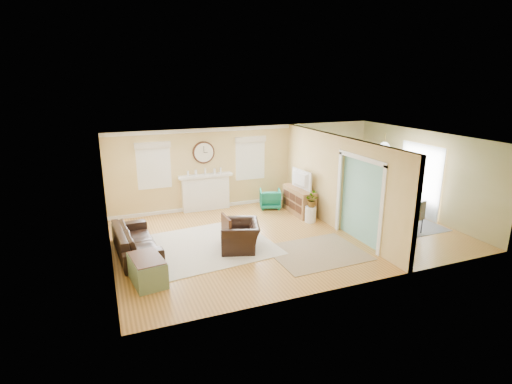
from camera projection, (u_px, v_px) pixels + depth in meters
floor at (287, 234)px, 10.84m from camera, size 9.00×9.00×0.00m
wall_back at (248, 166)px, 13.16m from camera, size 9.00×0.02×2.60m
wall_front at (356, 226)px, 7.80m from camera, size 9.00×0.02×2.60m
wall_left at (107, 208)px, 8.88m from camera, size 0.02×6.00×2.60m
wall_right at (422, 174)px, 12.08m from camera, size 0.02×6.00×2.60m
ceiling at (290, 139)px, 10.12m from camera, size 9.00×6.00×0.02m
partition at (332, 178)px, 11.25m from camera, size 0.17×6.00×2.60m
fireplace at (206, 192)px, 12.71m from camera, size 1.70×0.30×1.17m
wall_clock at (204, 152)px, 12.44m from camera, size 0.70×0.07×0.70m
window_left at (153, 162)px, 11.93m from camera, size 1.05×0.13×1.42m
window_right at (250, 155)px, 13.03m from camera, size 1.05×0.13×1.42m
french_doors at (420, 180)px, 12.12m from camera, size 0.06×1.70×2.20m
pendant at (384, 147)px, 11.30m from camera, size 0.30×0.30×0.55m
rug_cream at (206, 246)px, 10.07m from camera, size 3.47×3.09×0.02m
rug_jute at (317, 253)px, 9.68m from camera, size 2.23×1.84×0.01m
rug_grey at (387, 220)px, 11.92m from camera, size 2.24×2.80×0.01m
sofa at (136, 241)px, 9.58m from camera, size 1.04×2.31×0.66m
eames_chair at (240, 236)px, 9.83m from camera, size 1.20×1.29×0.69m
green_chair at (270, 199)px, 12.97m from camera, size 0.84×0.85×0.61m
trunk at (147, 270)px, 8.21m from camera, size 0.73×1.06×0.57m
credenza at (299, 201)px, 12.44m from camera, size 0.48×1.40×0.80m
tv at (299, 179)px, 12.24m from camera, size 0.23×1.01×0.58m
garden_stool at (311, 214)px, 11.70m from camera, size 0.32×0.32×0.47m
potted_plant at (311, 199)px, 11.58m from camera, size 0.39×0.44×0.45m
dining_table at (388, 210)px, 11.84m from camera, size 1.18×1.83×0.60m
dining_chair_n at (362, 193)px, 12.79m from camera, size 0.49×0.49×0.92m
dining_chair_s at (414, 214)px, 10.78m from camera, size 0.49×0.49×0.93m
dining_chair_w at (374, 206)px, 11.54m from camera, size 0.39×0.39×0.87m
dining_chair_e at (406, 201)px, 11.93m from camera, size 0.45×0.45×0.94m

